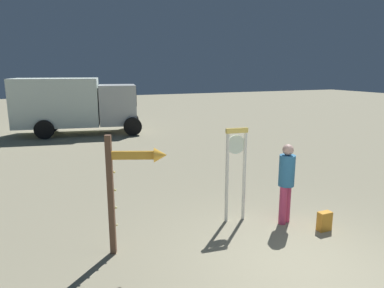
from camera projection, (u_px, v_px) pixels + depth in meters
The scene contains 6 objects.
ground_plane at pixel (304, 269), 5.73m from camera, with size 80.00×80.00×0.00m, color gray.
standing_clock at pixel (236, 164), 7.35m from camera, with size 0.49×0.13×2.03m.
arrow_sign at pixel (130, 177), 5.95m from camera, with size 1.03×0.54×2.15m.
person_near_clock at pixel (286, 180), 7.28m from camera, with size 0.33×0.33×1.72m.
backpack at pixel (324, 221), 7.08m from camera, with size 0.28×0.20×0.40m.
box_truck_near at pixel (74, 103), 17.47m from camera, with size 6.39×3.37×2.80m.
Camera 1 is at (-3.73, -4.03, 3.22)m, focal length 32.52 mm.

